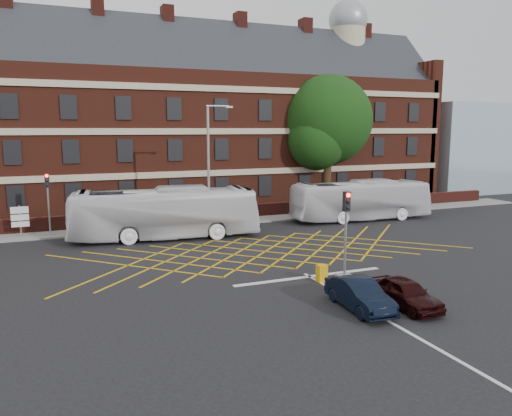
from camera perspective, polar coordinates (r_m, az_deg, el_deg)
name	(u,v)px	position (r m, az deg, el deg)	size (l,w,h in m)	color
ground	(280,260)	(27.96, 2.71, -5.92)	(120.00, 120.00, 0.00)	black
victorian_building	(183,122)	(47.90, -8.33, 9.71)	(51.00, 12.17, 20.40)	#522015
boundary_wall	(210,214)	(39.73, -5.26, -0.64)	(56.00, 0.50, 1.10)	#4B1A14
far_pavement	(214,222)	(38.87, -4.81, -1.58)	(60.00, 3.00, 0.12)	slate
glass_block	(465,148)	(64.34, 22.77, 6.39)	(14.00, 10.00, 10.00)	#99B2BF
box_junction_hatching	(265,251)	(29.72, 1.07, -4.99)	(11.50, 0.12, 0.02)	#CC990C
stop_line	(310,277)	(24.95, 6.15, -7.79)	(8.00, 0.30, 0.02)	silver
centre_line	(393,324)	(19.82, 15.38, -12.62)	(0.15, 14.00, 0.02)	silver
bus_left	(165,213)	(33.43, -10.37, -0.57)	(2.87, 12.29, 3.42)	silver
bus_right	(361,200)	(40.50, 11.91, 0.88)	(2.67, 11.42, 3.18)	silver
car_navy	(360,295)	(20.80, 11.75, -9.66)	(1.29, 3.71, 1.22)	black
car_maroon	(406,293)	(21.49, 16.73, -9.29)	(1.42, 3.52, 1.20)	black
deciduous_tree	(327,126)	(46.87, 8.12, 9.24)	(8.27, 8.21, 12.11)	black
traffic_light_near	(345,243)	(24.41, 10.18, -4.00)	(0.70, 0.70, 4.27)	slate
traffic_light_far	(49,211)	(36.36, -22.58, -0.27)	(0.70, 0.70, 4.27)	slate
street_lamp	(210,191)	(34.28, -5.30, 1.97)	(2.25, 1.00, 8.78)	slate
direction_signs	(20,218)	(36.54, -25.37, -1.02)	(1.10, 0.16, 2.20)	gray
utility_cabinet	(322,273)	(24.11, 7.52, -7.42)	(0.45, 0.40, 0.83)	#E0A30D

